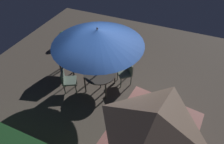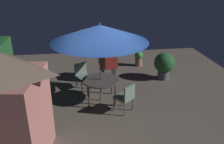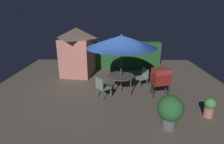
{
  "view_description": "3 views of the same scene",
  "coord_description": "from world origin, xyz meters",
  "px_view_note": "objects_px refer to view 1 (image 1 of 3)",
  "views": [
    {
      "loc": [
        -1.95,
        4.45,
        5.3
      ],
      "look_at": [
        -0.0,
        -0.1,
        0.82
      ],
      "focal_mm": 30.8,
      "sensor_mm": 36.0,
      "label": 1
    },
    {
      "loc": [
        -6.33,
        0.61,
        3.85
      ],
      "look_at": [
        0.46,
        -0.33,
        0.96
      ],
      "focal_mm": 38.03,
      "sensor_mm": 36.0,
      "label": 2
    },
    {
      "loc": [
        0.13,
        -7.17,
        3.37
      ],
      "look_at": [
        0.02,
        0.04,
        0.91
      ],
      "focal_mm": 28.5,
      "sensor_mm": 36.0,
      "label": 3
    }
  ],
  "objects_px": {
    "patio_umbrella": "(98,37)",
    "chair_near_shed": "(67,79)",
    "bbq_grill": "(67,53)",
    "patio_table": "(100,74)",
    "chair_far_side": "(127,72)",
    "potted_plant_by_grill": "(63,38)",
    "potted_plant_by_shed": "(97,33)"
  },
  "relations": [
    {
      "from": "potted_plant_by_shed",
      "to": "patio_umbrella",
      "type": "bearing_deg",
      "value": 118.34
    },
    {
      "from": "bbq_grill",
      "to": "potted_plant_by_shed",
      "type": "height_order",
      "value": "bbq_grill"
    },
    {
      "from": "patio_umbrella",
      "to": "potted_plant_by_shed",
      "type": "bearing_deg",
      "value": -61.66
    },
    {
      "from": "bbq_grill",
      "to": "potted_plant_by_grill",
      "type": "relative_size",
      "value": 1.79
    },
    {
      "from": "potted_plant_by_shed",
      "to": "potted_plant_by_grill",
      "type": "height_order",
      "value": "potted_plant_by_shed"
    },
    {
      "from": "chair_near_shed",
      "to": "bbq_grill",
      "type": "bearing_deg",
      "value": -59.79
    },
    {
      "from": "patio_umbrella",
      "to": "chair_near_shed",
      "type": "distance_m",
      "value": 2.07
    },
    {
      "from": "patio_table",
      "to": "chair_near_shed",
      "type": "xyz_separation_m",
      "value": [
        1.04,
        0.56,
        -0.16
      ]
    },
    {
      "from": "chair_far_side",
      "to": "bbq_grill",
      "type": "bearing_deg",
      "value": 5.67
    },
    {
      "from": "bbq_grill",
      "to": "chair_near_shed",
      "type": "bearing_deg",
      "value": 120.21
    },
    {
      "from": "chair_near_shed",
      "to": "potted_plant_by_shed",
      "type": "relative_size",
      "value": 0.86
    },
    {
      "from": "patio_table",
      "to": "chair_far_side",
      "type": "relative_size",
      "value": 1.28
    },
    {
      "from": "patio_table",
      "to": "chair_far_side",
      "type": "xyz_separation_m",
      "value": [
        -0.78,
        -0.66,
        -0.16
      ]
    },
    {
      "from": "patio_table",
      "to": "potted_plant_by_grill",
      "type": "relative_size",
      "value": 1.72
    },
    {
      "from": "chair_near_shed",
      "to": "chair_far_side",
      "type": "relative_size",
      "value": 1.0
    },
    {
      "from": "patio_table",
      "to": "chair_near_shed",
      "type": "bearing_deg",
      "value": 28.15
    },
    {
      "from": "patio_umbrella",
      "to": "bbq_grill",
      "type": "height_order",
      "value": "patio_umbrella"
    },
    {
      "from": "bbq_grill",
      "to": "potted_plant_by_shed",
      "type": "distance_m",
      "value": 2.17
    },
    {
      "from": "patio_table",
      "to": "potted_plant_by_shed",
      "type": "height_order",
      "value": "potted_plant_by_shed"
    },
    {
      "from": "potted_plant_by_shed",
      "to": "chair_far_side",
      "type": "bearing_deg",
      "value": 138.6
    },
    {
      "from": "patio_table",
      "to": "chair_far_side",
      "type": "distance_m",
      "value": 1.03
    },
    {
      "from": "bbq_grill",
      "to": "chair_near_shed",
      "type": "distance_m",
      "value": 1.18
    },
    {
      "from": "patio_umbrella",
      "to": "potted_plant_by_grill",
      "type": "relative_size",
      "value": 4.3
    },
    {
      "from": "patio_umbrella",
      "to": "potted_plant_by_grill",
      "type": "xyz_separation_m",
      "value": [
        2.89,
        -1.95,
        -1.86
      ]
    },
    {
      "from": "bbq_grill",
      "to": "chair_far_side",
      "type": "distance_m",
      "value": 2.42
    },
    {
      "from": "patio_table",
      "to": "potted_plant_by_grill",
      "type": "distance_m",
      "value": 3.5
    },
    {
      "from": "patio_table",
      "to": "potted_plant_by_shed",
      "type": "xyz_separation_m",
      "value": [
        1.38,
        -2.57,
        -0.08
      ]
    },
    {
      "from": "potted_plant_by_shed",
      "to": "potted_plant_by_grill",
      "type": "distance_m",
      "value": 1.65
    },
    {
      "from": "bbq_grill",
      "to": "chair_far_side",
      "type": "bearing_deg",
      "value": -174.33
    },
    {
      "from": "potted_plant_by_shed",
      "to": "patio_table",
      "type": "bearing_deg",
      "value": 118.34
    },
    {
      "from": "chair_far_side",
      "to": "potted_plant_by_grill",
      "type": "bearing_deg",
      "value": -19.29
    },
    {
      "from": "patio_umbrella",
      "to": "chair_near_shed",
      "type": "xyz_separation_m",
      "value": [
        1.04,
        0.56,
        -1.7
      ]
    }
  ]
}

